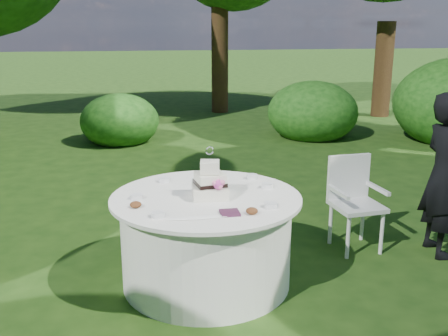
{
  "coord_description": "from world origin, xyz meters",
  "views": [
    {
      "loc": [
        -0.57,
        -4.01,
        2.12
      ],
      "look_at": [
        0.15,
        0.0,
        1.0
      ],
      "focal_mm": 42.0,
      "sensor_mm": 36.0,
      "label": 1
    }
  ],
  "objects_px": {
    "chair": "(353,196)",
    "napkins": "(230,213)",
    "table": "(206,239)",
    "cake": "(210,183)",
    "guest": "(444,175)"
  },
  "relations": [
    {
      "from": "table",
      "to": "chair",
      "type": "height_order",
      "value": "chair"
    },
    {
      "from": "chair",
      "to": "napkins",
      "type": "bearing_deg",
      "value": -145.96
    },
    {
      "from": "napkins",
      "to": "table",
      "type": "distance_m",
      "value": 0.6
    },
    {
      "from": "table",
      "to": "cake",
      "type": "height_order",
      "value": "cake"
    },
    {
      "from": "table",
      "to": "chair",
      "type": "bearing_deg",
      "value": 18.45
    },
    {
      "from": "chair",
      "to": "guest",
      "type": "bearing_deg",
      "value": -21.34
    },
    {
      "from": "napkins",
      "to": "chair",
      "type": "bearing_deg",
      "value": 34.04
    },
    {
      "from": "table",
      "to": "cake",
      "type": "distance_m",
      "value": 0.5
    },
    {
      "from": "cake",
      "to": "guest",
      "type": "bearing_deg",
      "value": 6.07
    },
    {
      "from": "napkins",
      "to": "chair",
      "type": "relative_size",
      "value": 0.16
    },
    {
      "from": "cake",
      "to": "chair",
      "type": "xyz_separation_m",
      "value": [
        1.48,
        0.53,
        -0.36
      ]
    },
    {
      "from": "guest",
      "to": "table",
      "type": "distance_m",
      "value": 2.3
    },
    {
      "from": "napkins",
      "to": "guest",
      "type": "bearing_deg",
      "value": 16.94
    },
    {
      "from": "guest",
      "to": "cake",
      "type": "bearing_deg",
      "value": 100.23
    },
    {
      "from": "table",
      "to": "cake",
      "type": "xyz_separation_m",
      "value": [
        0.03,
        -0.02,
        0.5
      ]
    }
  ]
}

